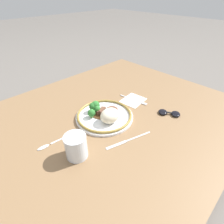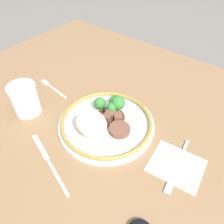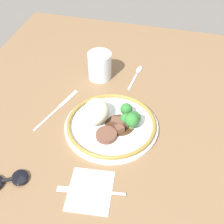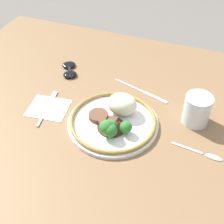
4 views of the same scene
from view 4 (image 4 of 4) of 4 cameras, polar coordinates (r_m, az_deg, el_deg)
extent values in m
plane|color=#5B5651|center=(1.01, -0.72, -3.19)|extent=(8.00, 8.00, 0.00)
cube|color=brown|center=(1.00, -0.73, -2.40)|extent=(1.34, 1.07, 0.04)
cube|color=white|center=(1.04, -11.53, 0.73)|extent=(0.14, 0.12, 0.00)
cylinder|color=white|center=(0.97, 0.19, -2.04)|extent=(0.28, 0.28, 0.01)
torus|color=olive|center=(0.96, 0.19, -1.54)|extent=(0.27, 0.27, 0.01)
ellipsoid|color=beige|center=(0.97, 1.86, 1.43)|extent=(0.09, 0.08, 0.07)
cylinder|color=brown|center=(0.97, -2.51, -0.67)|extent=(0.06, 0.06, 0.02)
cylinder|color=#472D19|center=(0.94, -0.05, -2.79)|extent=(0.09, 0.09, 0.00)
cube|color=brown|center=(0.94, -0.17, -2.26)|extent=(0.03, 0.03, 0.03)
cube|color=brown|center=(0.94, -1.77, -2.13)|extent=(0.03, 0.03, 0.02)
cube|color=brown|center=(0.94, 0.21, -1.76)|extent=(0.03, 0.03, 0.02)
cube|color=brown|center=(0.93, -0.47, -2.82)|extent=(0.03, 0.03, 0.02)
cube|color=brown|center=(0.93, 0.11, -2.57)|extent=(0.03, 0.03, 0.02)
cylinder|color=#5B8E47|center=(0.93, -0.03, -3.25)|extent=(0.01, 0.01, 0.02)
sphere|color=#2D702D|center=(0.91, -0.03, -2.40)|extent=(0.03, 0.03, 0.03)
cylinder|color=#5B8E47|center=(0.91, -0.26, -4.35)|extent=(0.01, 0.01, 0.02)
sphere|color=#2D702D|center=(0.89, -0.27, -3.35)|extent=(0.04, 0.04, 0.04)
cylinder|color=#5B8E47|center=(0.91, -0.94, -3.92)|extent=(0.02, 0.02, 0.02)
sphere|color=#2D702D|center=(0.90, -0.96, -2.80)|extent=(0.04, 0.04, 0.04)
cylinder|color=#5B8E47|center=(0.92, 2.51, -3.66)|extent=(0.01, 0.01, 0.01)
sphere|color=#2D702D|center=(0.91, 2.55, -2.80)|extent=(0.04, 0.04, 0.04)
cylinder|color=orange|center=(0.99, 15.14, -0.16)|extent=(0.07, 0.07, 0.07)
cylinder|color=silver|center=(0.98, 15.28, 0.42)|extent=(0.08, 0.08, 0.10)
cube|color=silver|center=(1.02, -12.43, -0.51)|extent=(0.02, 0.11, 0.00)
cube|color=silver|center=(1.08, -10.79, 2.64)|extent=(0.03, 0.07, 0.00)
cube|color=silver|center=(1.12, 3.31, 4.82)|extent=(0.12, 0.04, 0.00)
cube|color=silver|center=(1.07, 7.95, 2.67)|extent=(0.09, 0.04, 0.00)
cube|color=silver|center=(0.93, 13.56, -6.42)|extent=(0.09, 0.02, 0.00)
ellipsoid|color=silver|center=(0.93, 18.11, -7.87)|extent=(0.05, 0.02, 0.01)
ellipsoid|color=black|center=(1.17, -7.69, 6.83)|extent=(0.07, 0.06, 0.02)
ellipsoid|color=black|center=(1.22, -7.88, 8.54)|extent=(0.07, 0.06, 0.02)
cube|color=black|center=(1.19, -7.80, 7.79)|extent=(0.02, 0.03, 0.00)
camera|label=1|loc=(1.19, 35.57, 28.56)|focal=28.00mm
camera|label=2|loc=(1.13, -8.85, 31.81)|focal=35.00mm
camera|label=3|loc=(0.99, -49.19, 30.91)|focal=50.00mm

